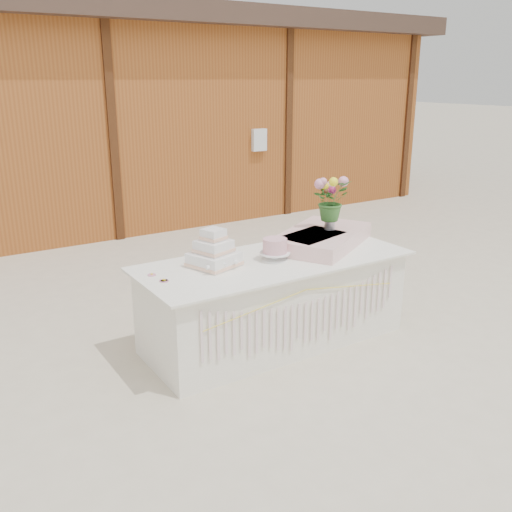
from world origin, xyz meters
The scene contains 9 objects.
ground centered at (0.00, 0.00, 0.00)m, with size 80.00×80.00×0.00m, color beige.
barn centered at (-0.01, 5.99, 1.68)m, with size 12.60×4.60×3.30m.
cake_table centered at (0.00, 0.00, 0.39)m, with size 2.40×1.00×0.77m.
wedding_cake centered at (-0.53, 0.12, 0.88)m, with size 0.45×0.45×0.32m.
pink_cake_stand centered at (-0.01, -0.02, 0.88)m, with size 0.26×0.26×0.19m.
satin_runner centered at (0.62, 0.12, 0.84)m, with size 1.07×0.62×0.14m, color beige.
flower_vase centered at (0.71, 0.13, 0.97)m, with size 0.10×0.10×0.14m, color #BABABF.
bouquet centered at (0.71, 0.13, 1.23)m, with size 0.34×0.29×0.37m, color #36702C.
loose_flowers centered at (-1.05, 0.12, 0.78)m, with size 0.13×0.32×0.02m, color #CE7E9B, non-canonical shape.
Camera 1 is at (-2.65, -3.85, 2.27)m, focal length 40.00 mm.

